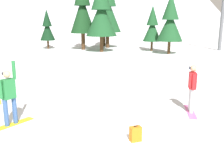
# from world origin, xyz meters

# --- Properties ---
(ground_plane) EXTENTS (800.00, 800.00, 0.00)m
(ground_plane) POSITION_xyz_m (0.00, 0.00, 0.00)
(ground_plane) COLOR white
(snowboarder_foreground) EXTENTS (0.95, 1.54, 2.11)m
(snowboarder_foreground) POSITION_xyz_m (-2.61, -0.50, 1.01)
(snowboarder_foreground) COLOR yellow
(snowboarder_foreground) RESTS_ON ground_plane
(snowboarder_midground) EXTENTS (0.36, 1.60, 1.79)m
(snowboarder_midground) POSITION_xyz_m (3.32, 1.92, 0.95)
(snowboarder_midground) COLOR pink
(snowboarder_midground) RESTS_ON ground_plane
(backpack_orange) EXTENTS (0.38, 0.36, 0.47)m
(backpack_orange) POSITION_xyz_m (1.54, -0.93, 0.21)
(backpack_orange) COLOR orange
(backpack_orange) RESTS_ON ground_plane
(pine_tree_short) EXTENTS (1.67, 1.67, 4.40)m
(pine_tree_short) POSITION_xyz_m (-10.71, 21.07, 2.40)
(pine_tree_short) COLOR #472D19
(pine_tree_short) RESTS_ON ground_plane
(pine_tree_slender) EXTENTS (1.92, 1.92, 4.72)m
(pine_tree_slender) POSITION_xyz_m (1.00, 21.06, 2.57)
(pine_tree_slender) COLOR #472D19
(pine_tree_slender) RESTS_ON ground_plane
(pine_tree_twin) EXTENTS (3.13, 3.13, 8.29)m
(pine_tree_twin) POSITION_xyz_m (-4.28, 23.47, 4.52)
(pine_tree_twin) COLOR #472D19
(pine_tree_twin) RESTS_ON ground_plane
(pine_tree_leaning) EXTENTS (3.14, 3.14, 7.42)m
(pine_tree_leaning) POSITION_xyz_m (-4.08, 19.41, 4.05)
(pine_tree_leaning) COLOR #472D19
(pine_tree_leaning) RESTS_ON ground_plane
(pine_tree_broad) EXTENTS (2.69, 2.69, 8.28)m
(pine_tree_broad) POSITION_xyz_m (-6.52, 20.99, 4.51)
(pine_tree_broad) COLOR #472D19
(pine_tree_broad) RESTS_ON ground_plane
(pine_tree_young) EXTENTS (2.19, 2.19, 5.72)m
(pine_tree_young) POSITION_xyz_m (-5.10, 25.42, 3.12)
(pine_tree_young) COLOR #472D19
(pine_tree_young) RESTS_ON ground_plane
(pine_tree_tall) EXTENTS (2.49, 2.49, 5.74)m
(pine_tree_tall) POSITION_xyz_m (2.76, 18.92, 3.13)
(pine_tree_tall) COLOR #472D19
(pine_tree_tall) RESTS_ON ground_plane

